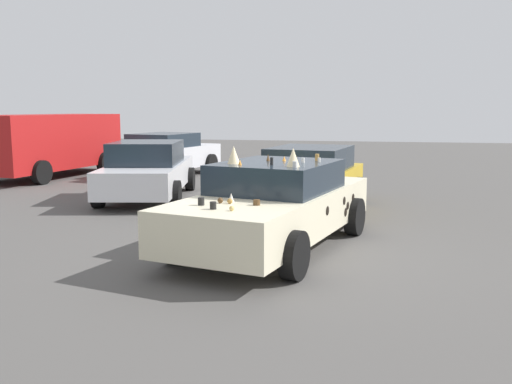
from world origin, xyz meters
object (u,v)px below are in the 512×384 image
at_px(parked_sedan_far_right, 148,170).
at_px(parked_sedan_near_left, 308,178).
at_px(art_car_decorated, 275,205).
at_px(parked_van_far_left, 48,142).
at_px(parked_sedan_behind_left, 167,154).

height_order(parked_sedan_far_right, parked_sedan_near_left, parked_sedan_far_right).
bearing_deg(art_car_decorated, parked_sedan_far_right, -123.61).
xyz_separation_m(parked_van_far_left, parked_sedan_far_right, (-3.47, -4.91, -0.44)).
relative_size(parked_sedan_behind_left, parked_sedan_near_left, 1.00).
bearing_deg(parked_sedan_near_left, parked_van_far_left, -105.87).
height_order(parked_sedan_behind_left, parked_sedan_near_left, parked_sedan_behind_left).
height_order(parked_van_far_left, parked_sedan_near_left, parked_van_far_left).
distance_m(art_car_decorated, parked_sedan_near_left, 3.59).
bearing_deg(parked_van_far_left, art_car_decorated, 56.03).
bearing_deg(parked_van_far_left, parked_sedan_near_left, 72.37).
xyz_separation_m(parked_van_far_left, parked_sedan_near_left, (-4.12, -8.97, -0.45)).
height_order(parked_van_far_left, parked_sedan_far_right, parked_van_far_left).
xyz_separation_m(parked_sedan_behind_left, parked_sedan_near_left, (-5.13, -5.28, -0.04)).
height_order(parked_van_far_left, parked_sedan_behind_left, parked_van_far_left).
xyz_separation_m(parked_sedan_far_right, parked_sedan_near_left, (-0.65, -4.06, -0.01)).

